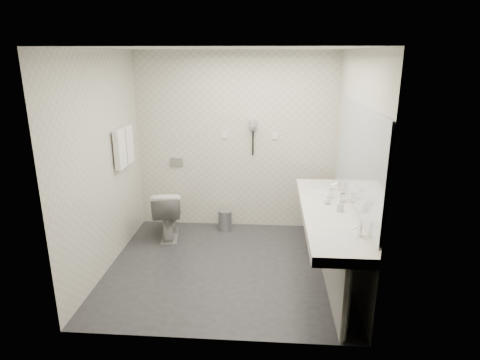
{
  "coord_description": "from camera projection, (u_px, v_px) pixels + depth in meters",
  "views": [
    {
      "loc": [
        0.48,
        -4.37,
        2.45
      ],
      "look_at": [
        0.15,
        0.15,
        1.05
      ],
      "focal_mm": 30.75,
      "sensor_mm": 36.0,
      "label": 1
    }
  ],
  "objects": [
    {
      "name": "basin_near",
      "position": [
        337.0,
        237.0,
        3.78
      ],
      "size": [
        0.4,
        0.31,
        0.05
      ],
      "primitive_type": "ellipsoid",
      "color": "silver",
      "rests_on": "vanity_counter"
    },
    {
      "name": "soap_bottle_c",
      "position": [
        342.0,
        206.0,
        4.33
      ],
      "size": [
        0.05,
        0.05,
        0.11
      ],
      "primitive_type": "imported",
      "rotation": [
        0.0,
        0.0,
        0.19
      ],
      "color": "silver",
      "rests_on": "vanity_counter"
    },
    {
      "name": "switch_plate_b",
      "position": [
        275.0,
        136.0,
        5.71
      ],
      "size": [
        0.09,
        0.02,
        0.09
      ],
      "primitive_type": "cube",
      "color": "silver",
      "rests_on": "wall_back"
    },
    {
      "name": "vanity_counter",
      "position": [
        328.0,
        214.0,
        4.41
      ],
      "size": [
        0.55,
        2.2,
        0.1
      ],
      "primitive_type": "cube",
      "color": "silver",
      "rests_on": "floor"
    },
    {
      "name": "switch_plate_a",
      "position": [
        225.0,
        135.0,
        5.76
      ],
      "size": [
        0.09,
        0.02,
        0.09
      ],
      "primitive_type": "cube",
      "color": "silver",
      "rests_on": "wall_back"
    },
    {
      "name": "faucet_near",
      "position": [
        360.0,
        228.0,
        3.74
      ],
      "size": [
        0.04,
        0.04,
        0.15
      ],
      "primitive_type": "cylinder",
      "color": "silver",
      "rests_on": "vanity_counter"
    },
    {
      "name": "vanity_post_near",
      "position": [
        347.0,
        305.0,
        3.54
      ],
      "size": [
        0.06,
        0.06,
        0.75
      ],
      "primitive_type": "cylinder",
      "color": "silver",
      "rests_on": "floor"
    },
    {
      "name": "dryer_barrel",
      "position": [
        253.0,
        124.0,
        5.59
      ],
      "size": [
        0.08,
        0.14,
        0.08
      ],
      "primitive_type": "cylinder",
      "rotation": [
        1.57,
        0.0,
        0.0
      ],
      "color": "gray",
      "rests_on": "dryer_cradle"
    },
    {
      "name": "towel_far",
      "position": [
        128.0,
        144.0,
        5.28
      ],
      "size": [
        0.07,
        0.24,
        0.48
      ],
      "primitive_type": "cube",
      "color": "white",
      "rests_on": "towel_rail"
    },
    {
      "name": "basin_far",
      "position": [
        321.0,
        191.0,
        5.02
      ],
      "size": [
        0.4,
        0.31,
        0.05
      ],
      "primitive_type": "ellipsoid",
      "color": "silver",
      "rests_on": "vanity_counter"
    },
    {
      "name": "glass_left",
      "position": [
        343.0,
        198.0,
        4.61
      ],
      "size": [
        0.06,
        0.06,
        0.1
      ],
      "primitive_type": "cylinder",
      "rotation": [
        0.0,
        0.0,
        0.02
      ],
      "color": "silver",
      "rests_on": "vanity_counter"
    },
    {
      "name": "wall_right",
      "position": [
        354.0,
        169.0,
        4.45
      ],
      "size": [
        0.0,
        2.6,
        2.6
      ],
      "primitive_type": "plane",
      "rotation": [
        1.57,
        0.0,
        -1.57
      ],
      "color": "beige",
      "rests_on": "floor"
    },
    {
      "name": "flush_plate",
      "position": [
        177.0,
        162.0,
        5.92
      ],
      "size": [
        0.18,
        0.02,
        0.12
      ],
      "primitive_type": "cube",
      "color": "#B2B5BA",
      "rests_on": "wall_back"
    },
    {
      "name": "vanity_panel",
      "position": [
        328.0,
        250.0,
        4.54
      ],
      "size": [
        0.03,
        2.15,
        0.75
      ],
      "primitive_type": "cube",
      "color": "gray",
      "rests_on": "floor"
    },
    {
      "name": "faucet_far",
      "position": [
        338.0,
        185.0,
        4.98
      ],
      "size": [
        0.04,
        0.04,
        0.15
      ],
      "primitive_type": "cylinder",
      "color": "silver",
      "rests_on": "vanity_counter"
    },
    {
      "name": "floor",
      "position": [
        227.0,
        267.0,
        4.92
      ],
      "size": [
        2.8,
        2.8,
        0.0
      ],
      "primitive_type": "plane",
      "color": "#25262A",
      "rests_on": "ground"
    },
    {
      "name": "soap_bottle_b",
      "position": [
        327.0,
        200.0,
        4.55
      ],
      "size": [
        0.1,
        0.1,
        0.09
      ],
      "primitive_type": "imported",
      "rotation": [
        0.0,
        0.0,
        -0.52
      ],
      "color": "silver",
      "rests_on": "vanity_counter"
    },
    {
      "name": "wall_front",
      "position": [
        208.0,
        209.0,
        3.31
      ],
      "size": [
        2.8,
        0.0,
        2.8
      ],
      "primitive_type": "plane",
      "rotation": [
        -1.57,
        0.0,
        0.0
      ],
      "color": "beige",
      "rests_on": "floor"
    },
    {
      "name": "pedal_bin",
      "position": [
        225.0,
        221.0,
        5.92
      ],
      "size": [
        0.25,
        0.25,
        0.28
      ],
      "primitive_type": "cylinder",
      "rotation": [
        0.0,
        0.0,
        0.29
      ],
      "color": "#B2B5BA",
      "rests_on": "floor"
    },
    {
      "name": "glass_right",
      "position": [
        331.0,
        193.0,
        4.73
      ],
      "size": [
        0.08,
        0.08,
        0.11
      ],
      "primitive_type": "cylinder",
      "rotation": [
        0.0,
        0.0,
        -0.39
      ],
      "color": "silver",
      "rests_on": "vanity_counter"
    },
    {
      "name": "mirror",
      "position": [
        358.0,
        155.0,
        4.2
      ],
      "size": [
        0.02,
        2.2,
        1.05
      ],
      "primitive_type": "cube",
      "color": "#B2BCC6",
      "rests_on": "wall_right"
    },
    {
      "name": "towel_rail",
      "position": [
        122.0,
        129.0,
        5.08
      ],
      "size": [
        0.02,
        0.62,
        0.02
      ],
      "primitive_type": "cylinder",
      "rotation": [
        1.57,
        0.0,
        0.0
      ],
      "color": "silver",
      "rests_on": "wall_left"
    },
    {
      "name": "wall_left",
      "position": [
        103.0,
        164.0,
        4.65
      ],
      "size": [
        0.0,
        2.6,
        2.6
      ],
      "primitive_type": "plane",
      "rotation": [
        1.57,
        0.0,
        1.57
      ],
      "color": "beige",
      "rests_on": "floor"
    },
    {
      "name": "dryer_cradle",
      "position": [
        253.0,
        125.0,
        5.67
      ],
      "size": [
        0.1,
        0.04,
        0.14
      ],
      "primitive_type": "cube",
      "color": "gray",
      "rests_on": "wall_back"
    },
    {
      "name": "soap_bottle_a",
      "position": [
        340.0,
        206.0,
        4.33
      ],
      "size": [
        0.06,
        0.06,
        0.12
      ],
      "primitive_type": "imported",
      "rotation": [
        0.0,
        0.0,
        -0.05
      ],
      "color": "silver",
      "rests_on": "vanity_counter"
    },
    {
      "name": "vanity_post_far",
      "position": [
        320.0,
        214.0,
        5.53
      ],
      "size": [
        0.06,
        0.06,
        0.75
      ],
      "primitive_type": "cylinder",
      "color": "silver",
      "rests_on": "floor"
    },
    {
      "name": "ceiling",
      "position": [
        224.0,
        48.0,
        4.18
      ],
      "size": [
        2.8,
        2.8,
        0.0
      ],
      "primitive_type": "plane",
      "rotation": [
        3.14,
        0.0,
        0.0
      ],
      "color": "silver",
      "rests_on": "wall_back"
    },
    {
      "name": "dryer_cord",
      "position": [
        253.0,
        143.0,
        5.73
      ],
      "size": [
        0.02,
        0.02,
        0.35
      ],
      "primitive_type": "cylinder",
      "color": "black",
      "rests_on": "dryer_cradle"
    },
    {
      "name": "wall_back",
      "position": [
        235.0,
        142.0,
        5.79
      ],
      "size": [
        2.8,
        0.0,
        2.8
      ],
      "primitive_type": "plane",
      "rotation": [
        1.57,
        0.0,
        0.0
      ],
      "color": "beige",
      "rests_on": "floor"
    },
    {
      "name": "bin_lid",
      "position": [
        225.0,
        211.0,
        5.88
      ],
      "size": [
        0.2,
        0.2,
        0.02
      ],
      "primitive_type": "cylinder",
      "color": "#B2B5BA",
      "rests_on": "pedal_bin"
    },
    {
      "name": "towel_near",
      "position": [
        120.0,
        149.0,
        5.01
      ],
      "size": [
        0.07,
        0.24,
        0.48
      ],
      "primitive_type": "cube",
      "color": "white",
      "rests_on": "towel_rail"
    },
    {
      "name": "toilet",
      "position": [
        168.0,
        213.0,
        5.64
      ],
      "size": [
        0.49,
        0.74,
        0.69
      ],
      "primitive_type": "imported",
      "rotation": [
        0.0,
        0.0,
        3.31
      ],
      "color": "silver",
      "rests_on": "floor"
    }
  ]
}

